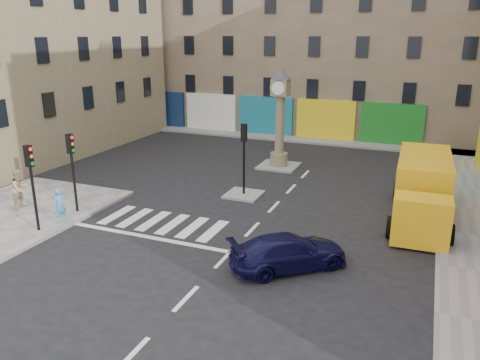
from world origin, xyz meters
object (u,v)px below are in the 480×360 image
Objects in this scene: pedestrian_tan at (20,189)px; navy_sedan at (289,252)px; clock_pillar at (280,112)px; traffic_light_left_far at (72,160)px; traffic_light_island at (244,148)px; traffic_light_left_near at (31,174)px; yellow_van at (422,189)px; pedestrian_blue at (60,206)px.

navy_sedan is at bearing -92.42° from pedestrian_tan.
clock_pillar is 1.41× the size of navy_sedan.
traffic_light_left_far is 13.05m from clock_pillar.
clock_pillar reaches higher than traffic_light_left_far.
clock_pillar is at bearing 90.00° from traffic_light_island.
traffic_light_island is at bearing 40.60° from traffic_light_left_far.
traffic_light_left_near reaches higher than yellow_van.
pedestrian_blue is at bearing -131.68° from traffic_light_island.
traffic_light_left_near is at bearing -122.33° from pedestrian_tan.
traffic_light_left_near is 1.00× the size of traffic_light_left_far.
traffic_light_left_near is 1.00× the size of traffic_light_island.
traffic_light_left_near is 2.40m from traffic_light_left_far.
navy_sedan is (10.74, -1.32, -1.99)m from traffic_light_left_far.
traffic_light_left_far reaches higher than pedestrian_blue.
navy_sedan is 0.57× the size of yellow_van.
clock_pillar reaches higher than traffic_light_left_near.
traffic_light_left_near is 17.09m from yellow_van.
traffic_light_left_near is 2.02m from pedestrian_blue.
traffic_light_island is 8.75m from yellow_van.
traffic_light_island is 0.86× the size of navy_sedan.
traffic_light_island reaches higher than pedestrian_tan.
clock_pillar reaches higher than pedestrian_blue.
navy_sedan is at bearing -70.76° from clock_pillar.
navy_sedan is at bearing -56.56° from traffic_light_island.
traffic_light_left_near is 0.86× the size of navy_sedan.
pedestrian_blue is at bearing 49.02° from navy_sedan.
clock_pillar is (6.30, 13.80, 0.93)m from traffic_light_left_near.
traffic_light_left_near is 10.03m from traffic_light_island.
traffic_light_island is at bearing -90.00° from clock_pillar.
pedestrian_tan is (-9.01, -6.06, -1.48)m from traffic_light_island.
pedestrian_tan is at bearing 147.25° from traffic_light_left_near.
clock_pillar is at bearing 65.45° from traffic_light_left_near.
clock_pillar is 0.80× the size of yellow_van.
yellow_van is (8.66, 0.36, -1.23)m from traffic_light_island.
traffic_light_island is 6.07m from clock_pillar.
clock_pillar reaches higher than yellow_van.
yellow_van is at bearing -33.04° from clock_pillar.
pedestrian_blue is at bearing -77.37° from traffic_light_left_far.
traffic_light_left_far reaches higher than pedestrian_tan.
traffic_light_left_far is at bearing 90.00° from traffic_light_left_near.
clock_pillar is (0.00, 6.00, 0.96)m from traffic_light_island.
clock_pillar reaches higher than pedestrian_tan.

